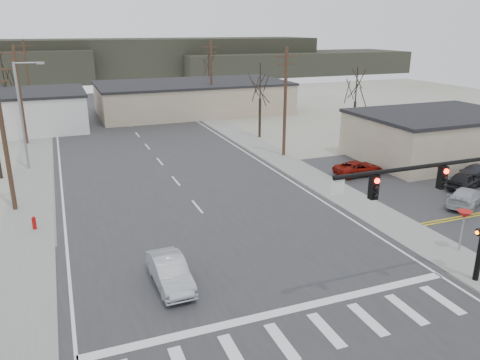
# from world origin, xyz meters

# --- Properties ---
(ground) EXTENTS (140.00, 140.00, 0.00)m
(ground) POSITION_xyz_m (0.00, 0.00, 0.00)
(ground) COLOR #B8B9B4
(ground) RESTS_ON ground
(main_road) EXTENTS (18.00, 110.00, 0.05)m
(main_road) POSITION_xyz_m (0.00, 15.00, 0.02)
(main_road) COLOR #2A2A2D
(main_road) RESTS_ON ground
(cross_road) EXTENTS (90.00, 10.00, 0.04)m
(cross_road) POSITION_xyz_m (0.00, 0.00, 0.02)
(cross_road) COLOR #2A2A2D
(cross_road) RESTS_ON ground
(parking_lot) EXTENTS (18.00, 20.00, 0.03)m
(parking_lot) POSITION_xyz_m (20.00, 6.00, 0.02)
(parking_lot) COLOR #2A2A2D
(parking_lot) RESTS_ON ground
(sidewalk_left) EXTENTS (3.00, 90.00, 0.06)m
(sidewalk_left) POSITION_xyz_m (-10.60, 20.00, 0.03)
(sidewalk_left) COLOR gray
(sidewalk_left) RESTS_ON ground
(sidewalk_right) EXTENTS (3.00, 90.00, 0.06)m
(sidewalk_right) POSITION_xyz_m (10.60, 20.00, 0.03)
(sidewalk_right) COLOR gray
(sidewalk_right) RESTS_ON ground
(traffic_signal_mast) EXTENTS (8.95, 0.43, 7.20)m
(traffic_signal_mast) POSITION_xyz_m (7.89, -6.20, 4.67)
(traffic_signal_mast) COLOR black
(traffic_signal_mast) RESTS_ON ground
(fire_hydrant) EXTENTS (0.24, 0.24, 0.87)m
(fire_hydrant) POSITION_xyz_m (-10.20, 8.00, 0.45)
(fire_hydrant) COLOR #A50C0C
(fire_hydrant) RESTS_ON ground
(yield_sign) EXTENTS (0.80, 0.80, 2.35)m
(yield_sign) POSITION_xyz_m (11.50, -3.50, 2.07)
(yield_sign) COLOR gray
(yield_sign) RESTS_ON ground
(building_right_far) EXTENTS (26.30, 14.30, 4.30)m
(building_right_far) POSITION_xyz_m (10.00, 44.00, 2.15)
(building_right_far) COLOR tan
(building_right_far) RESTS_ON ground
(building_lot) EXTENTS (14.30, 10.30, 4.30)m
(building_lot) POSITION_xyz_m (24.00, 12.00, 2.16)
(building_lot) COLOR tan
(building_lot) RESTS_ON ground
(upole_left_b) EXTENTS (2.20, 0.30, 10.00)m
(upole_left_b) POSITION_xyz_m (-11.50, 12.00, 5.22)
(upole_left_b) COLOR #453120
(upole_left_b) RESTS_ON ground
(upole_left_c) EXTENTS (2.20, 0.30, 10.00)m
(upole_left_c) POSITION_xyz_m (-11.50, 32.00, 5.22)
(upole_left_c) COLOR #453120
(upole_left_c) RESTS_ON ground
(upole_left_d) EXTENTS (2.20, 0.30, 10.00)m
(upole_left_d) POSITION_xyz_m (-11.50, 52.00, 5.22)
(upole_left_d) COLOR #453120
(upole_left_d) RESTS_ON ground
(upole_right_a) EXTENTS (2.20, 0.30, 10.00)m
(upole_right_a) POSITION_xyz_m (11.50, 18.00, 5.22)
(upole_right_a) COLOR #453120
(upole_right_a) RESTS_ON ground
(upole_right_b) EXTENTS (2.20, 0.30, 10.00)m
(upole_right_b) POSITION_xyz_m (11.50, 40.00, 5.22)
(upole_right_b) COLOR #453120
(upole_right_b) RESTS_ON ground
(streetlight_main) EXTENTS (2.40, 0.25, 9.00)m
(streetlight_main) POSITION_xyz_m (-10.80, 22.00, 5.09)
(streetlight_main) COLOR gray
(streetlight_main) RESTS_ON ground
(tree_right_mid) EXTENTS (3.74, 3.74, 8.33)m
(tree_right_mid) POSITION_xyz_m (12.50, 26.00, 5.93)
(tree_right_mid) COLOR #2C231B
(tree_right_mid) RESTS_ON ground
(tree_left_far) EXTENTS (3.96, 3.96, 8.82)m
(tree_left_far) POSITION_xyz_m (-14.00, 46.00, 6.28)
(tree_left_far) COLOR #2C231B
(tree_left_far) RESTS_ON ground
(tree_right_far) EXTENTS (3.52, 3.52, 7.84)m
(tree_right_far) POSITION_xyz_m (15.00, 52.00, 5.58)
(tree_right_far) COLOR #2C231B
(tree_right_far) RESTS_ON ground
(tree_lot) EXTENTS (3.52, 3.52, 7.84)m
(tree_lot) POSITION_xyz_m (22.00, 22.00, 5.58)
(tree_lot) COLOR #2C231B
(tree_lot) RESTS_ON ground
(hill_center) EXTENTS (80.00, 18.00, 9.00)m
(hill_center) POSITION_xyz_m (15.00, 96.00, 4.50)
(hill_center) COLOR #333026
(hill_center) RESTS_ON ground
(hill_right) EXTENTS (60.00, 18.00, 5.50)m
(hill_right) POSITION_xyz_m (50.00, 90.00, 2.75)
(hill_right) COLOR #333026
(hill_right) RESTS_ON ground
(sedan_crossing) EXTENTS (1.56, 4.17, 1.36)m
(sedan_crossing) POSITION_xyz_m (-4.04, -1.29, 0.73)
(sedan_crossing) COLOR #979AA0
(sedan_crossing) RESTS_ON main_road
(car_far_a) EXTENTS (2.80, 4.99, 1.37)m
(car_far_a) POSITION_xyz_m (3.44, 50.25, 0.73)
(car_far_a) COLOR black
(car_far_a) RESTS_ON main_road
(car_far_b) EXTENTS (2.79, 4.07, 1.29)m
(car_far_b) POSITION_xyz_m (-5.96, 46.43, 0.69)
(car_far_b) COLOR black
(car_far_b) RESTS_ON main_road
(car_parked_red) EXTENTS (4.21, 1.99, 1.16)m
(car_parked_red) POSITION_xyz_m (14.41, 10.06, 0.62)
(car_parked_red) COLOR #730D06
(car_parked_red) RESTS_ON parking_lot
(car_parked_dark_a) EXTENTS (4.20, 2.77, 1.33)m
(car_parked_dark_a) POSITION_xyz_m (20.01, 4.32, 0.70)
(car_parked_dark_a) COLOR black
(car_parked_dark_a) RESTS_ON parking_lot
(car_parked_silver) EXTENTS (4.56, 3.56, 1.23)m
(car_parked_silver) POSITION_xyz_m (17.21, 1.58, 0.65)
(car_parked_silver) COLOR #A6AAB1
(car_parked_silver) RESTS_ON parking_lot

